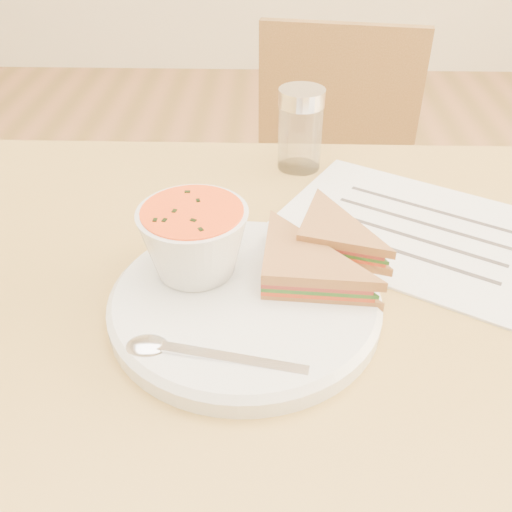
# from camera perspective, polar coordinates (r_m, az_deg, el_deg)

# --- Properties ---
(dining_table) EXTENTS (1.00, 0.70, 0.75)m
(dining_table) POSITION_cam_1_polar(r_m,az_deg,el_deg) (0.86, 0.31, -23.18)
(dining_table) COLOR olive
(dining_table) RESTS_ON floor
(chair_far) EXTENTS (0.41, 0.41, 0.81)m
(chair_far) POSITION_cam_1_polar(r_m,az_deg,el_deg) (1.30, 6.86, 2.77)
(chair_far) COLOR brown
(chair_far) RESTS_ON floor
(plate) EXTENTS (0.33, 0.33, 0.02)m
(plate) POSITION_cam_1_polar(r_m,az_deg,el_deg) (0.55, -1.11, -4.75)
(plate) COLOR white
(plate) RESTS_ON dining_table
(soup_bowl) EXTENTS (0.12, 0.12, 0.07)m
(soup_bowl) POSITION_cam_1_polar(r_m,az_deg,el_deg) (0.55, -6.17, 1.22)
(soup_bowl) COLOR white
(soup_bowl) RESTS_ON plate
(sandwich_half_a) EXTENTS (0.12, 0.12, 0.03)m
(sandwich_half_a) POSITION_cam_1_polar(r_m,az_deg,el_deg) (0.52, 0.47, -3.45)
(sandwich_half_a) COLOR #A05E38
(sandwich_half_a) RESTS_ON plate
(sandwich_half_b) EXTENTS (0.12, 0.12, 0.03)m
(sandwich_half_b) POSITION_cam_1_polar(r_m,az_deg,el_deg) (0.56, 4.01, 0.87)
(sandwich_half_b) COLOR #A05E38
(sandwich_half_b) RESTS_ON plate
(spoon) EXTENTS (0.19, 0.07, 0.01)m
(spoon) POSITION_cam_1_polar(r_m,az_deg,el_deg) (0.48, -4.74, -9.89)
(spoon) COLOR silver
(spoon) RESTS_ON plate
(paper_menu) EXTENTS (0.39, 0.36, 0.00)m
(paper_menu) POSITION_cam_1_polar(r_m,az_deg,el_deg) (0.69, 15.86, 2.41)
(paper_menu) COLOR white
(paper_menu) RESTS_ON dining_table
(condiment_shaker) EXTENTS (0.08, 0.08, 0.11)m
(condiment_shaker) POSITION_cam_1_polar(r_m,az_deg,el_deg) (0.78, 4.45, 12.51)
(condiment_shaker) COLOR silver
(condiment_shaker) RESTS_ON dining_table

